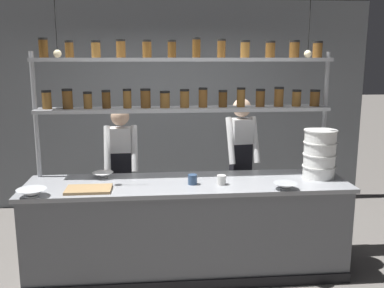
% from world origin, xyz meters
% --- Properties ---
extents(ground_plane, '(40.00, 40.00, 0.00)m').
position_xyz_m(ground_plane, '(0.00, 0.00, 0.00)').
color(ground_plane, slate).
extents(back_wall, '(5.46, 0.12, 2.86)m').
position_xyz_m(back_wall, '(0.00, 2.13, 1.43)').
color(back_wall, gray).
rests_on(back_wall, ground_plane).
extents(prep_counter, '(3.06, 0.76, 0.92)m').
position_xyz_m(prep_counter, '(0.00, -0.00, 0.46)').
color(prep_counter, slate).
rests_on(prep_counter, ground_plane).
extents(spice_shelf_unit, '(2.95, 0.28, 2.28)m').
position_xyz_m(spice_shelf_unit, '(0.01, 0.33, 1.79)').
color(spice_shelf_unit, '#999BA0').
rests_on(spice_shelf_unit, ground_plane).
extents(chef_left, '(0.37, 0.28, 1.56)m').
position_xyz_m(chef_left, '(-0.67, 0.69, 0.89)').
color(chef_left, black).
rests_on(chef_left, ground_plane).
extents(chef_center, '(0.39, 0.31, 1.64)m').
position_xyz_m(chef_center, '(0.68, 0.77, 0.94)').
color(chef_center, black).
rests_on(chef_center, ground_plane).
extents(container_stack, '(0.32, 0.32, 0.48)m').
position_xyz_m(container_stack, '(1.30, 0.04, 1.16)').
color(container_stack, white).
rests_on(container_stack, prep_counter).
extents(cutting_board, '(0.40, 0.26, 0.02)m').
position_xyz_m(cutting_board, '(-0.90, -0.19, 0.93)').
color(cutting_board, '#A88456').
rests_on(cutting_board, prep_counter).
extents(prep_bowl_near_left, '(0.20, 0.20, 0.06)m').
position_xyz_m(prep_bowl_near_left, '(-0.82, 0.22, 0.95)').
color(prep_bowl_near_left, white).
rests_on(prep_bowl_near_left, prep_counter).
extents(prep_bowl_center_front, '(0.22, 0.22, 0.06)m').
position_xyz_m(prep_bowl_center_front, '(0.86, -0.31, 0.95)').
color(prep_bowl_center_front, '#B2B7BC').
rests_on(prep_bowl_center_front, prep_counter).
extents(prep_bowl_center_back, '(0.25, 0.25, 0.07)m').
position_xyz_m(prep_bowl_center_back, '(-1.36, -0.32, 0.95)').
color(prep_bowl_center_back, silver).
rests_on(prep_bowl_center_back, prep_counter).
extents(serving_cup_front, '(0.09, 0.09, 0.09)m').
position_xyz_m(serving_cup_front, '(0.31, -0.11, 0.96)').
color(serving_cup_front, silver).
rests_on(serving_cup_front, prep_counter).
extents(serving_cup_by_board, '(0.09, 0.09, 0.09)m').
position_xyz_m(serving_cup_by_board, '(0.04, -0.08, 0.97)').
color(serving_cup_by_board, '#334C70').
rests_on(serving_cup_by_board, prep_counter).
extents(pendant_light_row, '(2.32, 0.07, 0.73)m').
position_xyz_m(pendant_light_row, '(-0.01, 0.00, 2.16)').
color(pendant_light_row, black).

